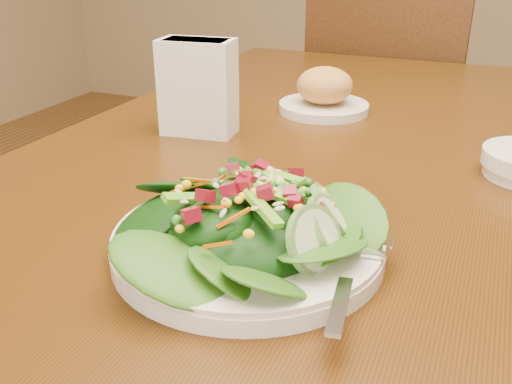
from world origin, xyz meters
TOP-DOWN VIEW (x-y plane):
  - dining_table at (0.00, 0.00)m, footprint 0.90×1.40m
  - chair_far at (-0.11, 0.88)m, footprint 0.45×0.46m
  - salad_plate at (-0.01, -0.32)m, footprint 0.27×0.26m
  - bread_plate at (-0.10, 0.18)m, footprint 0.16×0.16m
  - napkin_holder at (-0.24, -0.01)m, footprint 0.12×0.07m

SIDE VIEW (x-z plane):
  - chair_far at x=-0.11m, z-range 0.03..0.97m
  - dining_table at x=0.00m, z-range 0.27..1.02m
  - salad_plate at x=-0.01m, z-range 0.74..0.82m
  - bread_plate at x=-0.10m, z-range 0.74..0.82m
  - napkin_holder at x=-0.24m, z-range 0.75..0.90m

